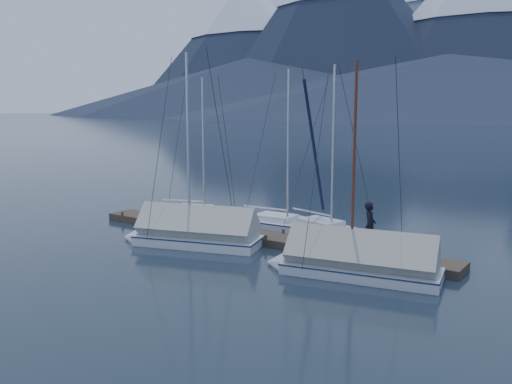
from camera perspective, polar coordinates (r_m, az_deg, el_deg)
ground at (r=22.75m, az=-2.91°, el=-6.13°), size 1000.00×1000.00×0.00m
dock at (r=24.28m, az=0.00°, el=-4.88°), size 18.00×1.50×0.54m
mooring_posts at (r=24.50m, az=-0.96°, el=-4.17°), size 15.12×1.52×0.35m
sailboat_open_left at (r=29.01m, az=-4.66°, el=-2.56°), size 6.41×3.72×8.19m
sailboat_open_mid at (r=26.26m, az=4.18°, el=-3.76°), size 6.49×2.74×8.44m
sailboat_open_right at (r=24.97m, az=8.69°, el=-4.50°), size 6.70×3.40×8.53m
sailboat_covered_near at (r=19.65m, az=9.61°, el=-7.42°), size 6.61×3.14×8.26m
sailboat_covered_far at (r=23.70m, az=-7.25°, el=-4.48°), size 6.66×3.69×8.95m
person at (r=21.85m, az=11.89°, el=-3.48°), size 0.65×0.80×1.88m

